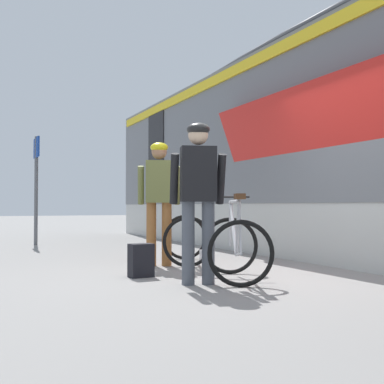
{
  "coord_description": "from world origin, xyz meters",
  "views": [
    {
      "loc": [
        -3.06,
        -5.04,
        0.85
      ],
      "look_at": [
        -0.11,
        1.37,
        1.05
      ],
      "focal_mm": 46.87,
      "sensor_mm": 36.0,
      "label": 1
    }
  ],
  "objects_px": {
    "train_car": "(379,138)",
    "water_bottle_near_the_bikes": "(202,256)",
    "cyclist_near_in_dark": "(198,188)",
    "backpack_on_platform": "(141,260)",
    "bicycle_near_silver": "(235,245)",
    "cyclist_far_in_olive": "(159,192)",
    "platform_sign_post": "(36,171)",
    "bicycle_far_black": "(186,236)"
  },
  "relations": [
    {
      "from": "train_car",
      "to": "water_bottle_near_the_bikes",
      "type": "distance_m",
      "value": 3.51
    },
    {
      "from": "cyclist_near_in_dark",
      "to": "backpack_on_platform",
      "type": "relative_size",
      "value": 4.4
    },
    {
      "from": "train_car",
      "to": "cyclist_near_in_dark",
      "type": "distance_m",
      "value": 4.13
    },
    {
      "from": "bicycle_near_silver",
      "to": "backpack_on_platform",
      "type": "xyz_separation_m",
      "value": [
        -0.9,
        0.7,
        -0.2
      ]
    },
    {
      "from": "bicycle_near_silver",
      "to": "cyclist_far_in_olive",
      "type": "bearing_deg",
      "value": 100.21
    },
    {
      "from": "cyclist_near_in_dark",
      "to": "platform_sign_post",
      "type": "bearing_deg",
      "value": 97.29
    },
    {
      "from": "bicycle_near_silver",
      "to": "backpack_on_platform",
      "type": "height_order",
      "value": "bicycle_near_silver"
    },
    {
      "from": "train_car",
      "to": "cyclist_near_in_dark",
      "type": "relative_size",
      "value": 10.25
    },
    {
      "from": "cyclist_far_in_olive",
      "to": "backpack_on_platform",
      "type": "height_order",
      "value": "cyclist_far_in_olive"
    },
    {
      "from": "train_car",
      "to": "bicycle_far_black",
      "type": "xyz_separation_m",
      "value": [
        -3.14,
        0.69,
        -1.56
      ]
    },
    {
      "from": "backpack_on_platform",
      "to": "platform_sign_post",
      "type": "xyz_separation_m",
      "value": [
        -0.46,
        5.79,
        1.42
      ]
    },
    {
      "from": "cyclist_far_in_olive",
      "to": "platform_sign_post",
      "type": "distance_m",
      "value": 4.98
    },
    {
      "from": "cyclist_far_in_olive",
      "to": "bicycle_near_silver",
      "type": "xyz_separation_m",
      "value": [
        0.3,
        -1.66,
        -0.65
      ]
    },
    {
      "from": "water_bottle_near_the_bikes",
      "to": "backpack_on_platform",
      "type": "bearing_deg",
      "value": -140.97
    },
    {
      "from": "cyclist_near_in_dark",
      "to": "backpack_on_platform",
      "type": "distance_m",
      "value": 1.23
    },
    {
      "from": "bicycle_far_black",
      "to": "backpack_on_platform",
      "type": "relative_size",
      "value": 3.14
    },
    {
      "from": "bicycle_far_black",
      "to": "water_bottle_near_the_bikes",
      "type": "relative_size",
      "value": 6.56
    },
    {
      "from": "bicycle_far_black",
      "to": "bicycle_near_silver",
      "type": "bearing_deg",
      "value": -95.99
    },
    {
      "from": "train_car",
      "to": "water_bottle_near_the_bikes",
      "type": "bearing_deg",
      "value": 166.75
    },
    {
      "from": "train_car",
      "to": "cyclist_far_in_olive",
      "type": "bearing_deg",
      "value": 171.28
    },
    {
      "from": "bicycle_near_silver",
      "to": "water_bottle_near_the_bikes",
      "type": "bearing_deg",
      "value": 76.09
    },
    {
      "from": "water_bottle_near_the_bikes",
      "to": "platform_sign_post",
      "type": "bearing_deg",
      "value": 110.93
    },
    {
      "from": "cyclist_far_in_olive",
      "to": "bicycle_far_black",
      "type": "xyz_separation_m",
      "value": [
        0.49,
        0.14,
        -0.65
      ]
    },
    {
      "from": "train_car",
      "to": "cyclist_near_in_dark",
      "type": "xyz_separation_m",
      "value": [
        -3.85,
        -1.2,
        -0.91
      ]
    },
    {
      "from": "cyclist_near_in_dark",
      "to": "platform_sign_post",
      "type": "distance_m",
      "value": 6.67
    },
    {
      "from": "bicycle_near_silver",
      "to": "water_bottle_near_the_bikes",
      "type": "relative_size",
      "value": 6.59
    },
    {
      "from": "cyclist_far_in_olive",
      "to": "backpack_on_platform",
      "type": "relative_size",
      "value": 4.4
    },
    {
      "from": "cyclist_far_in_olive",
      "to": "platform_sign_post",
      "type": "relative_size",
      "value": 0.73
    },
    {
      "from": "water_bottle_near_the_bikes",
      "to": "bicycle_near_silver",
      "type": "bearing_deg",
      "value": -103.91
    },
    {
      "from": "bicycle_far_black",
      "to": "platform_sign_post",
      "type": "bearing_deg",
      "value": 108.24
    },
    {
      "from": "cyclist_far_in_olive",
      "to": "water_bottle_near_the_bikes",
      "type": "distance_m",
      "value": 1.22
    },
    {
      "from": "cyclist_far_in_olive",
      "to": "water_bottle_near_the_bikes",
      "type": "xyz_separation_m",
      "value": [
        0.74,
        0.12,
        -0.96
      ]
    },
    {
      "from": "train_car",
      "to": "backpack_on_platform",
      "type": "xyz_separation_m",
      "value": [
        -4.23,
        -0.41,
        -1.77
      ]
    },
    {
      "from": "cyclist_near_in_dark",
      "to": "water_bottle_near_the_bikes",
      "type": "bearing_deg",
      "value": 63.01
    },
    {
      "from": "train_car",
      "to": "bicycle_near_silver",
      "type": "xyz_separation_m",
      "value": [
        -3.33,
        -1.1,
        -1.56
      ]
    },
    {
      "from": "bicycle_far_black",
      "to": "water_bottle_near_the_bikes",
      "type": "distance_m",
      "value": 0.4
    },
    {
      "from": "train_car",
      "to": "platform_sign_post",
      "type": "xyz_separation_m",
      "value": [
        -4.69,
        5.39,
        -0.34
      ]
    },
    {
      "from": "cyclist_far_in_olive",
      "to": "cyclist_near_in_dark",
      "type": "bearing_deg",
      "value": -97.06
    },
    {
      "from": "cyclist_near_in_dark",
      "to": "platform_sign_post",
      "type": "xyz_separation_m",
      "value": [
        -0.84,
        6.59,
        0.57
      ]
    },
    {
      "from": "backpack_on_platform",
      "to": "platform_sign_post",
      "type": "bearing_deg",
      "value": 89.81
    },
    {
      "from": "train_car",
      "to": "backpack_on_platform",
      "type": "relative_size",
      "value": 45.14
    },
    {
      "from": "train_car",
      "to": "bicycle_far_black",
      "type": "bearing_deg",
      "value": 167.58
    }
  ]
}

